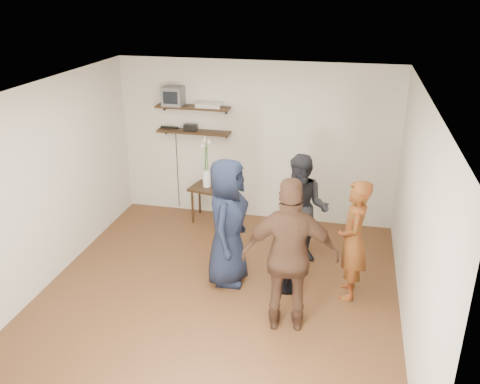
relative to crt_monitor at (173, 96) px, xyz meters
name	(u,v)px	position (x,y,z in m)	size (l,w,h in m)	color
room	(215,204)	(1.31, -2.38, -0.72)	(4.58, 5.08, 2.68)	#4B2A18
shelf_upper	(193,107)	(0.31, 0.00, -0.17)	(1.20, 0.25, 0.04)	black
shelf_lower	(194,132)	(0.31, 0.00, -0.57)	(1.20, 0.25, 0.04)	black
crt_monitor	(173,96)	(0.00, 0.00, 0.00)	(0.32, 0.30, 0.30)	#59595B
dvd_deck	(209,105)	(0.59, 0.00, -0.12)	(0.40, 0.24, 0.06)	silver
radio	(191,127)	(0.27, 0.00, -0.50)	(0.22, 0.10, 0.10)	black
power_strip	(170,127)	(-0.12, 0.05, -0.54)	(0.30, 0.05, 0.03)	black
side_table	(207,192)	(0.57, -0.17, -1.53)	(0.58, 0.58, 0.59)	black
vase_lilies	(206,170)	(0.56, -0.18, -1.15)	(0.19, 0.19, 0.90)	white
drinks_table	(288,250)	(2.15, -1.94, -1.46)	(0.47, 0.47, 0.86)	black
wine_glass_fl	(284,220)	(2.09, -1.98, -1.03)	(0.06, 0.06, 0.19)	silver
wine_glass_fr	(293,221)	(2.20, -1.99, -1.03)	(0.06, 0.06, 0.19)	silver
wine_glass_bl	(288,215)	(2.12, -1.88, -1.01)	(0.07, 0.07, 0.22)	silver
wine_glass_br	(290,218)	(2.16, -1.93, -1.02)	(0.07, 0.07, 0.20)	silver
person_plaid	(353,240)	(2.94, -1.93, -1.24)	(0.57, 0.37, 1.55)	#B41414
person_dark	(302,209)	(2.23, -1.16, -1.24)	(0.76, 0.59, 1.56)	black
person_navy	(228,222)	(1.36, -1.93, -1.16)	(0.83, 0.54, 1.71)	black
person_brown	(290,256)	(2.26, -2.73, -1.10)	(1.07, 0.45, 1.83)	#492E1F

